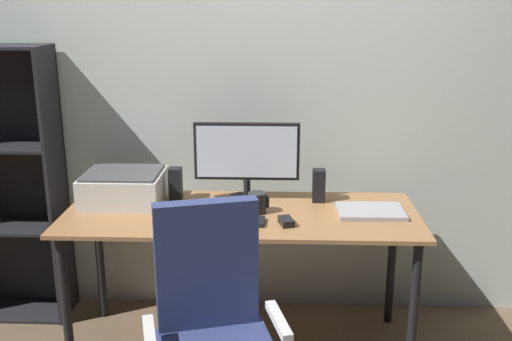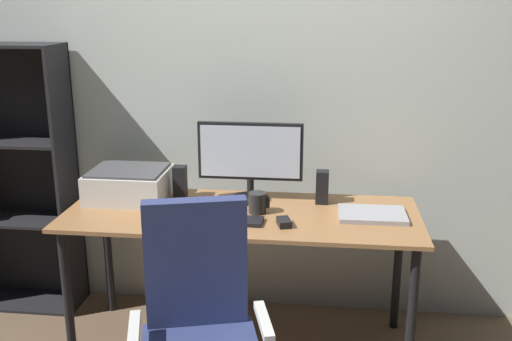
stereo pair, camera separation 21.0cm
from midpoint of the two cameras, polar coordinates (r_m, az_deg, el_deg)
The scene contains 11 objects.
back_wall at distance 3.24m, azimuth -2.86°, elevation 8.36°, with size 6.40×0.10×2.60m, color beige.
desk at distance 2.92m, azimuth -3.53°, elevation -5.61°, with size 1.73×0.67×0.74m.
monitor at distance 3.00m, azimuth -2.90°, elevation 1.37°, with size 0.54×0.20×0.41m.
keyboard at distance 2.76m, azimuth -4.36°, elevation -4.91°, with size 0.29×0.11×0.02m, color black.
mouse at distance 2.73m, azimuth 0.73°, elevation -4.98°, with size 0.06×0.10×0.03m, color black.
coffee_mug at distance 2.87m, azimuth -1.98°, elevation -3.15°, with size 0.10×0.09×0.10m.
laptop at distance 2.90m, azimuth 9.00°, elevation -3.95°, with size 0.32×0.23×0.02m, color #99999E.
speaker_left at distance 3.09m, azimuth -9.73°, elevation -1.30°, with size 0.06×0.07×0.17m, color black.
speaker_right at distance 3.03m, azimuth 4.12°, elevation -1.48°, with size 0.06×0.07×0.17m, color black.
printer at distance 3.11m, azimuth -14.59°, elevation -1.59°, with size 0.40×0.34×0.16m.
paper_sheet at distance 2.73m, azimuth -7.87°, elevation -5.48°, with size 0.21×0.30×0.00m, color white.
Camera 1 is at (0.18, -2.71, 1.74)m, focal length 41.35 mm.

